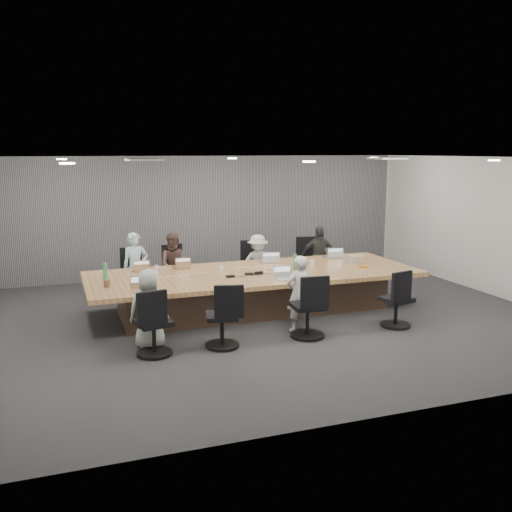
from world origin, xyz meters
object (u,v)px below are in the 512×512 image
object	(u,v)px
stapler	(259,273)
person_3	(319,257)
laptop_1	(181,267)
bottle_green_left	(105,271)
conference_table	(254,290)
person_0	(136,268)
bottle_clear	(156,272)
chair_4	(154,328)
person_1	(175,266)
chair_0	(134,279)
chair_5	(222,321)
chair_7	(396,304)
laptop_0	(140,270)
person_2	(258,263)
bottle_green_right	(295,262)
laptop_4	(143,291)
person_4	(149,309)
chair_6	(308,311)
canvas_bag	(356,259)
chair_1	(172,275)
laptop_3	(330,257)
laptop_6	(286,279)
chair_3	(312,265)
person_6	(299,293)
snack_packet	(364,266)
mug_brown	(107,283)
laptop_2	(267,261)

from	to	relation	value
stapler	person_3	bearing A→B (deg)	35.26
laptop_1	bottle_green_left	xyz separation A→B (m)	(-1.43, -0.50, 0.13)
conference_table	person_0	size ratio (longest dim) A/B	4.37
bottle_clear	chair_4	bearing A→B (deg)	-101.42
person_1	chair_0	bearing A→B (deg)	168.95
laptop_1	chair_0	bearing A→B (deg)	-45.32
conference_table	chair_5	distance (m)	2.03
chair_7	bottle_clear	world-z (taller)	bottle_clear
laptop_0	bottle_clear	size ratio (longest dim) A/B	1.30
bottle_green_left	person_2	bearing A→B (deg)	18.39
bottle_green_right	laptop_4	bearing A→B (deg)	-164.90
person_4	chair_6	bearing A→B (deg)	-177.88
person_2	bottle_clear	distance (m)	2.67
person_3	canvas_bag	distance (m)	1.28
chair_1	person_4	distance (m)	3.20
person_0	canvas_bag	xyz separation A→B (m)	(4.13, -1.25, 0.13)
chair_1	laptop_3	xyz separation A→B (m)	(3.14, -0.90, 0.34)
conference_table	laptop_6	xyz separation A→B (m)	(0.30, -0.80, 0.35)
chair_6	laptop_4	size ratio (longest dim) A/B	2.47
person_1	person_3	distance (m)	3.14
chair_3	bottle_green_left	distance (m)	4.81
person_1	laptop_4	xyz separation A→B (m)	(-0.95, -2.15, 0.08)
person_6	laptop_0	bearing A→B (deg)	-50.86
chair_7	snack_packet	distance (m)	1.43
chair_6	laptop_1	world-z (taller)	chair_6
laptop_0	laptop_1	distance (m)	0.77
stapler	canvas_bag	xyz separation A→B (m)	(2.17, 0.36, 0.05)
laptop_6	stapler	distance (m)	0.62
chair_0	laptop_0	distance (m)	0.97
laptop_1	stapler	size ratio (longest dim) A/B	1.83
snack_packet	stapler	bearing A→B (deg)	178.11
chair_5	bottle_green_right	bearing A→B (deg)	54.18
bottle_clear	snack_packet	size ratio (longest dim) A/B	1.30
person_1	person_6	size ratio (longest dim) A/B	1.06
conference_table	chair_6	xyz separation A→B (m)	(0.30, -1.70, 0.03)
chair_7	stapler	world-z (taller)	stapler
person_1	canvas_bag	world-z (taller)	person_1
person_0	mug_brown	size ratio (longest dim) A/B	11.44
mug_brown	snack_packet	distance (m)	4.74
canvas_bag	laptop_2	bearing A→B (deg)	156.41
conference_table	chair_4	size ratio (longest dim) A/B	7.38
chair_4	laptop_4	size ratio (longest dim) A/B	2.36
chair_6	person_6	world-z (taller)	person_6
laptop_2	bottle_clear	bearing A→B (deg)	26.83
chair_0	bottle_green_right	bearing A→B (deg)	151.76
chair_3	chair_7	distance (m)	3.40
chair_1	chair_4	distance (m)	3.53
chair_0	mug_brown	distance (m)	2.17
chair_6	chair_7	size ratio (longest dim) A/B	1.09
person_1	stapler	bearing A→B (deg)	-40.49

